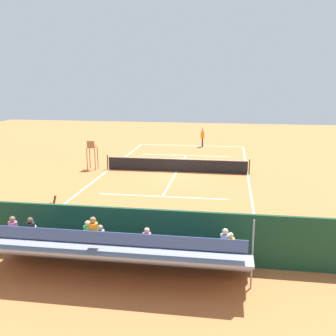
# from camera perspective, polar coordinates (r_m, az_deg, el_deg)

# --- Properties ---
(ground_plane) EXTENTS (60.00, 60.00, 0.00)m
(ground_plane) POSITION_cam_1_polar(r_m,az_deg,el_deg) (28.57, 1.23, -0.54)
(ground_plane) COLOR #C66B38
(court_line_markings) EXTENTS (10.10, 22.20, 0.01)m
(court_line_markings) POSITION_cam_1_polar(r_m,az_deg,el_deg) (28.60, 1.24, -0.52)
(court_line_markings) COLOR white
(court_line_markings) RESTS_ON ground
(tennis_net) EXTENTS (10.30, 0.10, 1.07)m
(tennis_net) POSITION_cam_1_polar(r_m,az_deg,el_deg) (28.45, 1.23, 0.44)
(tennis_net) COLOR black
(tennis_net) RESTS_ON ground
(backdrop_wall) EXTENTS (18.00, 0.16, 2.00)m
(backdrop_wall) POSITION_cam_1_polar(r_m,az_deg,el_deg) (15.14, -5.87, -9.28)
(backdrop_wall) COLOR #194228
(backdrop_wall) RESTS_ON ground
(bleacher_stand) EXTENTS (9.06, 2.40, 2.48)m
(bleacher_stand) POSITION_cam_1_polar(r_m,az_deg,el_deg) (14.01, -7.50, -11.51)
(bleacher_stand) COLOR gray
(bleacher_stand) RESTS_ON ground
(umpire_chair) EXTENTS (0.67, 0.67, 2.14)m
(umpire_chair) POSITION_cam_1_polar(r_m,az_deg,el_deg) (29.55, -10.83, 2.29)
(umpire_chair) COLOR olive
(umpire_chair) RESTS_ON ground
(courtside_bench) EXTENTS (1.80, 0.40, 0.93)m
(courtside_bench) POSITION_cam_1_polar(r_m,az_deg,el_deg) (15.54, 7.39, -10.48)
(courtside_bench) COLOR #33383D
(courtside_bench) RESTS_ON ground
(equipment_bag) EXTENTS (0.90, 0.36, 0.36)m
(equipment_bag) POSITION_cam_1_polar(r_m,az_deg,el_deg) (15.68, 1.50, -11.67)
(equipment_bag) COLOR #334C8C
(equipment_bag) RESTS_ON ground
(tennis_player) EXTENTS (0.40, 0.55, 1.93)m
(tennis_player) POSITION_cam_1_polar(r_m,az_deg,el_deg) (38.58, 4.95, 4.54)
(tennis_player) COLOR navy
(tennis_player) RESTS_ON ground
(tennis_racket) EXTENTS (0.35, 0.58, 0.03)m
(tennis_racket) POSITION_cam_1_polar(r_m,az_deg,el_deg) (38.65, 4.03, 3.06)
(tennis_racket) COLOR black
(tennis_racket) RESTS_ON ground
(tennis_ball_near) EXTENTS (0.07, 0.07, 0.07)m
(tennis_ball_near) POSITION_cam_1_polar(r_m,az_deg,el_deg) (37.70, 1.43, 2.86)
(tennis_ball_near) COLOR #CCDB33
(tennis_ball_near) RESTS_ON ground
(line_judge) EXTENTS (0.44, 0.56, 1.93)m
(line_judge) POSITION_cam_1_polar(r_m,az_deg,el_deg) (17.30, -16.27, -6.78)
(line_judge) COLOR #232328
(line_judge) RESTS_ON ground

